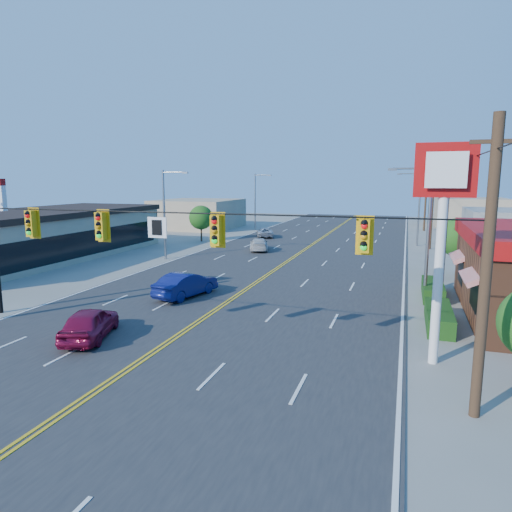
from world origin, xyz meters
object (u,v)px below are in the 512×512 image
(car_silver, at_px, (265,233))
(signal_span, at_px, (126,241))
(kfc_pylon, at_px, (443,210))
(car_white, at_px, (259,245))
(car_blue, at_px, (186,285))
(car_magenta, at_px, (90,324))

(car_silver, bearing_deg, signal_span, 79.58)
(kfc_pylon, bearing_deg, car_silver, 116.74)
(car_white, bearing_deg, car_blue, 75.90)
(signal_span, bearing_deg, car_magenta, 150.21)
(signal_span, relative_size, car_blue, 5.35)
(car_white, bearing_deg, signal_span, 79.86)
(car_magenta, bearing_deg, kfc_pylon, 169.11)
(car_blue, relative_size, car_white, 1.05)
(kfc_pylon, bearing_deg, car_white, 121.40)
(car_silver, bearing_deg, car_white, 83.86)
(car_magenta, xyz_separation_m, car_blue, (0.70, 8.13, 0.04))
(car_magenta, height_order, car_blue, car_blue)
(signal_span, xyz_separation_m, car_magenta, (-3.49, 2.00, -4.17))
(car_magenta, relative_size, car_blue, 0.92)
(signal_span, relative_size, car_magenta, 5.81)
(kfc_pylon, bearing_deg, car_blue, 156.21)
(car_blue, bearing_deg, kfc_pylon, 169.35)
(signal_span, distance_m, kfc_pylon, 11.87)
(car_white, bearing_deg, car_magenta, 73.14)
(car_white, relative_size, car_silver, 1.02)
(car_magenta, distance_m, car_silver, 37.80)
(car_blue, distance_m, car_white, 19.02)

